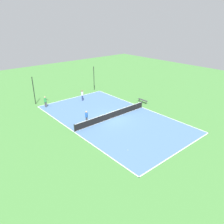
# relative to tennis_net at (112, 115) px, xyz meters

# --- Properties ---
(ground_plane) EXTENTS (80.00, 80.00, 0.00)m
(ground_plane) POSITION_rel_tennis_net_xyz_m (0.00, 0.00, -0.51)
(ground_plane) COLOR #47843D
(court_surface) EXTENTS (11.84, 20.82, 0.02)m
(court_surface) POSITION_rel_tennis_net_xyz_m (0.00, 0.00, -0.50)
(court_surface) COLOR #4C729E
(court_surface) RESTS_ON ground_plane
(tennis_net) EXTENTS (11.64, 0.10, 0.97)m
(tennis_net) POSITION_rel_tennis_net_xyz_m (0.00, 0.00, 0.00)
(tennis_net) COLOR black
(tennis_net) RESTS_ON court_surface
(bench) EXTENTS (0.36, 1.82, 0.45)m
(bench) POSITION_rel_tennis_net_xyz_m (7.46, 1.28, -0.12)
(bench) COLOR #333338
(bench) RESTS_ON ground_plane
(player_near_blue) EXTENTS (0.46, 0.46, 1.66)m
(player_near_blue) POSITION_rel_tennis_net_xyz_m (-3.38, 0.97, 0.45)
(player_near_blue) COLOR #4C4C51
(player_near_blue) RESTS_ON court_surface
(player_far_green) EXTENTS (0.53, 0.98, 1.65)m
(player_far_green) POSITION_rel_tennis_net_xyz_m (-4.96, 9.37, 0.46)
(player_far_green) COLOR #4C4C51
(player_far_green) RESTS_ON court_surface
(player_far_white) EXTENTS (0.67, 0.99, 1.76)m
(player_far_white) POSITION_rel_tennis_net_xyz_m (0.75, 8.17, 0.52)
(player_far_white) COLOR navy
(player_far_white) RESTS_ON court_surface
(tennis_ball_left_sideline) EXTENTS (0.07, 0.07, 0.07)m
(tennis_ball_left_sideline) POSITION_rel_tennis_net_xyz_m (-3.78, -6.88, -0.46)
(tennis_ball_left_sideline) COLOR #CCE033
(tennis_ball_left_sideline) RESTS_ON court_surface
(tennis_ball_midcourt) EXTENTS (0.07, 0.07, 0.07)m
(tennis_ball_midcourt) POSITION_rel_tennis_net_xyz_m (-3.56, 7.04, -0.46)
(tennis_ball_midcourt) COLOR #CCE033
(tennis_ball_midcourt) RESTS_ON court_surface
(fence_post_back_left) EXTENTS (0.12, 0.12, 4.30)m
(fence_post_back_left) POSITION_rel_tennis_net_xyz_m (-5.62, 11.63, 1.63)
(fence_post_back_left) COLOR black
(fence_post_back_left) RESTS_ON ground_plane
(fence_post_back_right) EXTENTS (0.12, 0.12, 4.30)m
(fence_post_back_right) POSITION_rel_tennis_net_xyz_m (5.62, 11.63, 1.63)
(fence_post_back_right) COLOR black
(fence_post_back_right) RESTS_ON ground_plane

